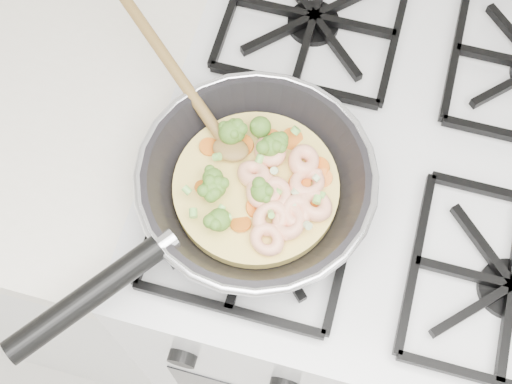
# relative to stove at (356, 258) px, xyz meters

# --- Properties ---
(stove) EXTENTS (0.60, 0.60, 0.92)m
(stove) POSITION_rel_stove_xyz_m (0.00, 0.00, 0.00)
(stove) COLOR white
(stove) RESTS_ON ground
(skillet) EXTENTS (0.37, 0.45, 0.10)m
(skillet) POSITION_rel_stove_xyz_m (-0.16, -0.12, 0.49)
(skillet) COLOR black
(skillet) RESTS_ON stove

